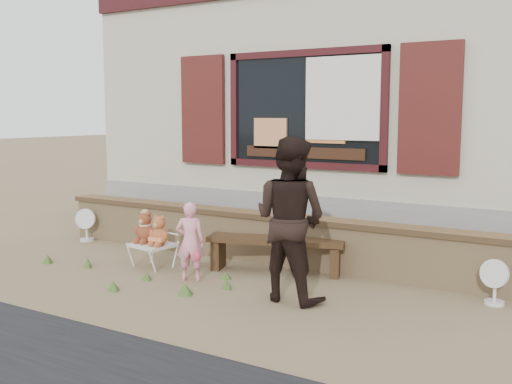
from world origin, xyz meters
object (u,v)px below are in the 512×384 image
Objects in this scene: teddy_bear_right at (160,230)px; adult at (290,219)px; folding_chair at (153,246)px; teddy_bear_left at (145,226)px; bench at (276,247)px; child at (190,241)px.

adult is at bearing 1.21° from teddy_bear_right.
folding_chair is at bearing -2.47° from adult.
teddy_bear_left reaches higher than teddy_bear_right.
bench is 1.51m from teddy_bear_right.
teddy_bear_right is at bearing -42.85° from child.
adult is (0.67, -0.89, 0.55)m from bench.
bench reaches higher than folding_chair.
teddy_bear_left is 0.28m from teddy_bear_right.
folding_chair is (-1.50, -0.60, -0.04)m from bench.
child is 0.54× the size of adult.
teddy_bear_left is 2.35m from adult.
teddy_bear_right is at bearing -172.28° from bench.
child reaches higher than bench.
teddy_bear_left reaches higher than folding_chair.
adult is at bearing 154.41° from child.
adult is (2.03, -0.27, 0.36)m from teddy_bear_right.
teddy_bear_left is at bearing -180.00° from teddy_bear_right.
teddy_bear_left is at bearing -39.95° from child.
folding_chair is 1.43× the size of teddy_bear_right.
bench is at bearing -153.05° from child.
adult is (2.31, -0.32, 0.35)m from teddy_bear_left.
teddy_bear_right reaches higher than bench.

